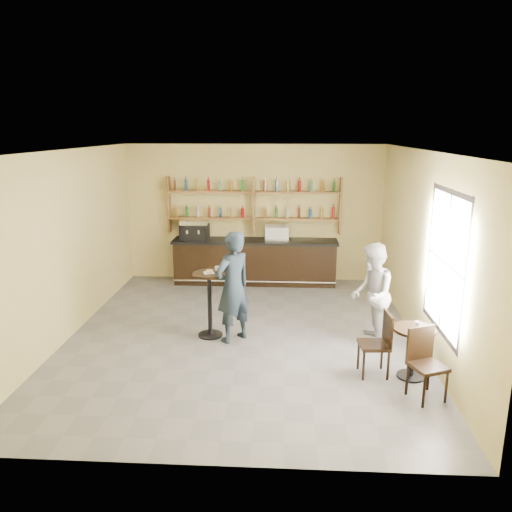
# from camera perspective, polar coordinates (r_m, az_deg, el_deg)

# --- Properties ---
(floor) EXTENTS (7.00, 7.00, 0.00)m
(floor) POSITION_cam_1_polar(r_m,az_deg,el_deg) (8.89, -1.61, -9.10)
(floor) COLOR slate
(floor) RESTS_ON ground
(ceiling) EXTENTS (7.00, 7.00, 0.00)m
(ceiling) POSITION_cam_1_polar(r_m,az_deg,el_deg) (8.16, -1.76, 11.98)
(ceiling) COLOR white
(ceiling) RESTS_ON wall_back
(wall_back) EXTENTS (7.00, 0.00, 7.00)m
(wall_back) POSITION_cam_1_polar(r_m,az_deg,el_deg) (11.81, -0.21, 4.91)
(wall_back) COLOR #D7C57A
(wall_back) RESTS_ON floor
(wall_front) EXTENTS (7.00, 0.00, 7.00)m
(wall_front) POSITION_cam_1_polar(r_m,az_deg,el_deg) (5.06, -5.13, -8.19)
(wall_front) COLOR #D7C57A
(wall_front) RESTS_ON floor
(wall_left) EXTENTS (0.00, 7.00, 7.00)m
(wall_left) POSITION_cam_1_polar(r_m,az_deg,el_deg) (9.14, -20.77, 1.17)
(wall_left) COLOR #D7C57A
(wall_left) RESTS_ON floor
(wall_right) EXTENTS (0.00, 7.00, 7.00)m
(wall_right) POSITION_cam_1_polar(r_m,az_deg,el_deg) (8.66, 18.51, 0.67)
(wall_right) COLOR #D7C57A
(wall_right) RESTS_ON floor
(window_pane) EXTENTS (0.00, 2.00, 2.00)m
(window_pane) POSITION_cam_1_polar(r_m,az_deg,el_deg) (7.52, 20.84, -0.75)
(window_pane) COLOR white
(window_pane) RESTS_ON wall_right
(window_frame) EXTENTS (0.04, 1.70, 2.10)m
(window_frame) POSITION_cam_1_polar(r_m,az_deg,el_deg) (7.52, 20.79, -0.75)
(window_frame) COLOR black
(window_frame) RESTS_ON wall_right
(shelf_unit) EXTENTS (4.00, 0.26, 1.40)m
(shelf_unit) POSITION_cam_1_polar(r_m,az_deg,el_deg) (11.65, -0.25, 5.82)
(shelf_unit) COLOR brown
(shelf_unit) RESTS_ON wall_back
(liquor_bottles) EXTENTS (3.68, 0.10, 1.00)m
(liquor_bottles) POSITION_cam_1_polar(r_m,az_deg,el_deg) (11.62, -0.25, 6.65)
(liquor_bottles) COLOR #8C5919
(liquor_bottles) RESTS_ON shelf_unit
(bar_counter) EXTENTS (3.82, 0.75, 1.03)m
(bar_counter) POSITION_cam_1_polar(r_m,az_deg,el_deg) (11.69, -0.12, -0.62)
(bar_counter) COLOR black
(bar_counter) RESTS_ON floor
(espresso_machine) EXTENTS (0.67, 0.48, 0.45)m
(espresso_machine) POSITION_cam_1_polar(r_m,az_deg,el_deg) (11.69, -7.04, 3.00)
(espresso_machine) COLOR black
(espresso_machine) RESTS_ON bar_counter
(pastry_case) EXTENTS (0.58, 0.48, 0.33)m
(pastry_case) POSITION_cam_1_polar(r_m,az_deg,el_deg) (11.52, 2.42, 2.63)
(pastry_case) COLOR silver
(pastry_case) RESTS_ON bar_counter
(pedestal_table) EXTENTS (0.74, 0.74, 1.15)m
(pedestal_table) POSITION_cam_1_polar(r_m,az_deg,el_deg) (8.72, -5.31, -5.57)
(pedestal_table) COLOR black
(pedestal_table) RESTS_ON floor
(napkin) EXTENTS (0.22, 0.22, 0.00)m
(napkin) POSITION_cam_1_polar(r_m,az_deg,el_deg) (8.54, -5.40, -1.91)
(napkin) COLOR white
(napkin) RESTS_ON pedestal_table
(donut) EXTENTS (0.16, 0.16, 0.05)m
(donut) POSITION_cam_1_polar(r_m,az_deg,el_deg) (8.52, -5.35, -1.77)
(donut) COLOR tan
(donut) RESTS_ON napkin
(cup_pedestal) EXTENTS (0.15, 0.15, 0.09)m
(cup_pedestal) POSITION_cam_1_polar(r_m,az_deg,el_deg) (8.60, -4.39, -1.47)
(cup_pedestal) COLOR white
(cup_pedestal) RESTS_ON pedestal_table
(man_main) EXTENTS (0.82, 0.82, 1.91)m
(man_main) POSITION_cam_1_polar(r_m,az_deg,el_deg) (8.40, -2.65, -3.56)
(man_main) COLOR black
(man_main) RESTS_ON floor
(cafe_table) EXTENTS (0.70, 0.70, 0.77)m
(cafe_table) POSITION_cam_1_polar(r_m,az_deg,el_deg) (7.71, 17.45, -10.51)
(cafe_table) COLOR black
(cafe_table) RESTS_ON floor
(cup_cafe) EXTENTS (0.14, 0.14, 0.10)m
(cup_cafe) POSITION_cam_1_polar(r_m,az_deg,el_deg) (7.55, 18.07, -7.51)
(cup_cafe) COLOR white
(cup_cafe) RESTS_ON cafe_table
(chair_west) EXTENTS (0.45, 0.45, 0.96)m
(chair_west) POSITION_cam_1_polar(r_m,az_deg,el_deg) (7.59, 13.33, -9.78)
(chair_west) COLOR black
(chair_west) RESTS_ON floor
(chair_south) EXTENTS (0.55, 0.55, 0.97)m
(chair_south) POSITION_cam_1_polar(r_m,az_deg,el_deg) (7.15, 19.06, -11.75)
(chair_south) COLOR black
(chair_south) RESTS_ON floor
(patron_second) EXTENTS (0.77, 0.92, 1.74)m
(patron_second) POSITION_cam_1_polar(r_m,az_deg,el_deg) (8.50, 13.08, -4.32)
(patron_second) COLOR #A3A2A8
(patron_second) RESTS_ON floor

